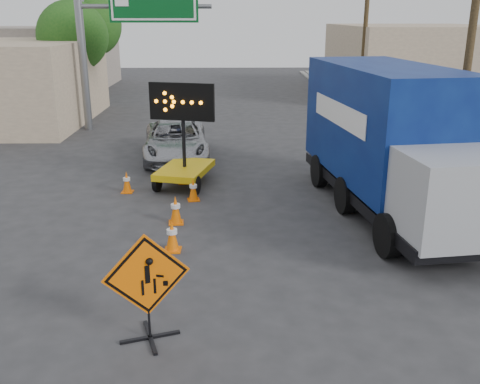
{
  "coord_description": "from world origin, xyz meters",
  "views": [
    {
      "loc": [
        0.33,
        -7.53,
        5.2
      ],
      "look_at": [
        0.53,
        3.98,
        1.4
      ],
      "focal_mm": 40.0,
      "sensor_mm": 36.0,
      "label": 1
    }
  ],
  "objects_px": {
    "construction_sign": "(147,285)",
    "box_truck": "(391,149)",
    "arrow_board": "(185,164)",
    "pickup_truck": "(176,140)"
  },
  "relations": [
    {
      "from": "pickup_truck",
      "to": "box_truck",
      "type": "height_order",
      "value": "box_truck"
    },
    {
      "from": "arrow_board",
      "to": "pickup_truck",
      "type": "relative_size",
      "value": 0.65
    },
    {
      "from": "arrow_board",
      "to": "construction_sign",
      "type": "bearing_deg",
      "value": -75.12
    },
    {
      "from": "construction_sign",
      "to": "box_truck",
      "type": "relative_size",
      "value": 0.22
    },
    {
      "from": "arrow_board",
      "to": "pickup_truck",
      "type": "bearing_deg",
      "value": 114.31
    },
    {
      "from": "pickup_truck",
      "to": "box_truck",
      "type": "bearing_deg",
      "value": -48.56
    },
    {
      "from": "pickup_truck",
      "to": "construction_sign",
      "type": "bearing_deg",
      "value": -92.59
    },
    {
      "from": "arrow_board",
      "to": "box_truck",
      "type": "height_order",
      "value": "box_truck"
    },
    {
      "from": "box_truck",
      "to": "arrow_board",
      "type": "bearing_deg",
      "value": 149.3
    },
    {
      "from": "arrow_board",
      "to": "box_truck",
      "type": "relative_size",
      "value": 0.38
    }
  ]
}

